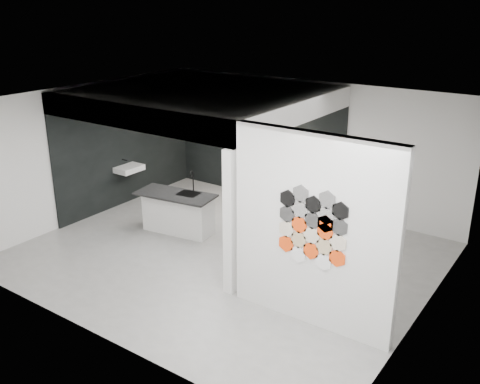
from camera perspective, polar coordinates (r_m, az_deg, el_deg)
name	(u,v)px	position (r m, az deg, el deg)	size (l,w,h in m)	color
floor	(226,255)	(9.81, -1.49, -6.73)	(7.00, 6.00, 0.01)	gray
partition_panel	(313,232)	(7.38, 7.79, -4.27)	(2.45, 0.15, 2.80)	silver
bay_clad_back	(256,146)	(12.37, 1.77, 4.87)	(4.40, 0.04, 2.35)	black
bay_clad_left	(127,151)	(12.27, -11.92, 4.32)	(0.04, 4.00, 2.35)	black
bulkhead	(201,100)	(10.51, -4.14, 9.79)	(4.40, 4.00, 0.40)	silver
corner_column	(230,224)	(8.14, -1.09, -3.41)	(0.16, 0.16, 2.35)	silver
fascia_beam	(129,117)	(9.13, -11.78, 7.85)	(4.40, 0.16, 0.40)	silver
wall_basin	(129,169)	(12.07, -11.74, 2.45)	(0.40, 0.60, 0.12)	silver
display_shelf	(258,143)	(12.20, 1.90, 5.26)	(3.00, 0.15, 0.04)	black
kitchen_island	(178,212)	(10.64, -6.63, -2.10)	(1.65, 0.91, 1.26)	silver
stockpot	(221,132)	(12.76, -2.06, 6.40)	(0.20, 0.20, 0.17)	black
kettle	(286,144)	(11.81, 4.89, 5.13)	(0.15, 0.15, 0.13)	black
glass_bowl	(311,149)	(11.53, 7.55, 4.56)	(0.13, 0.13, 0.09)	gray
glass_vase	(311,148)	(11.52, 7.55, 4.69)	(0.11, 0.11, 0.15)	gray
bottle_dark	(238,136)	(12.47, -0.19, 6.03)	(0.05, 0.05, 0.14)	black
utensil_cup	(237,137)	(12.49, -0.28, 5.93)	(0.07, 0.07, 0.09)	black
hex_tile_cluster	(313,228)	(7.25, 7.75, -3.81)	(1.04, 0.02, 1.16)	#F2410C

